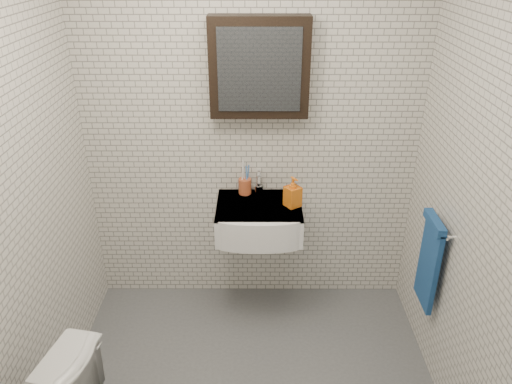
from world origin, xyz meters
TOP-DOWN VIEW (x-y plane):
  - room_shell at (0.00, 0.00)m, footprint 2.22×2.02m
  - washbasin at (0.05, 0.73)m, footprint 0.55×0.50m
  - faucet at (0.05, 0.93)m, footprint 0.06×0.20m
  - mirror_cabinet at (0.05, 0.93)m, footprint 0.60×0.15m
  - towel_rail at (1.04, 0.35)m, footprint 0.09×0.30m
  - toothbrush_cup at (-0.04, 0.94)m, footprint 0.11×0.11m
  - soap_bottle at (0.27, 0.76)m, footprint 0.13×0.13m

SIDE VIEW (x-z plane):
  - towel_rail at x=1.04m, z-range 0.43..1.01m
  - washbasin at x=0.05m, z-range 0.66..0.86m
  - toothbrush_cup at x=-0.04m, z-range 0.79..1.03m
  - faucet at x=0.05m, z-range 0.84..0.99m
  - soap_bottle at x=0.27m, z-range 0.85..1.05m
  - room_shell at x=0.00m, z-range 0.21..2.72m
  - mirror_cabinet at x=0.05m, z-range 1.40..2.00m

